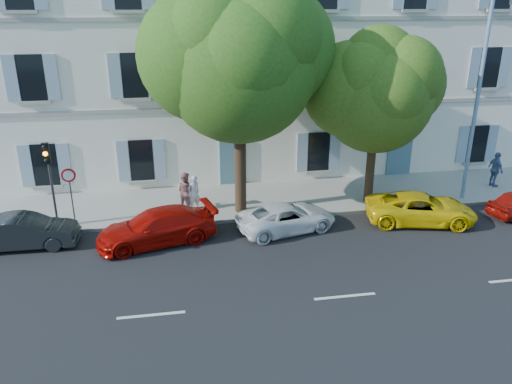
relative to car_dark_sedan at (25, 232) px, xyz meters
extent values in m
plane|color=black|center=(10.73, -1.32, -0.63)|extent=(90.00, 90.00, 0.00)
cube|color=#A09E96|center=(10.73, 3.13, -0.56)|extent=(36.00, 4.50, 0.15)
cube|color=#9E998E|center=(10.73, 0.96, -0.55)|extent=(36.00, 0.16, 0.16)
cube|color=white|center=(10.73, 8.88, 5.37)|extent=(28.00, 7.00, 12.00)
imported|color=black|center=(0.00, 0.00, 0.00)|extent=(3.85, 1.40, 1.26)
imported|color=#A60A04|center=(4.86, -0.48, 0.03)|extent=(4.85, 2.89, 1.32)
imported|color=white|center=(10.02, -0.21, -0.07)|extent=(4.37, 2.79, 1.12)
imported|color=yellow|center=(15.73, -0.38, 0.00)|extent=(4.87, 3.04, 1.26)
cylinder|color=#3A2819|center=(8.43, 1.78, 1.47)|extent=(0.49, 0.49, 3.90)
ellipsoid|color=#396D1B|center=(8.43, 1.78, 5.75)|extent=(6.23, 6.23, 6.86)
cylinder|color=#3A2819|center=(14.33, 1.93, 1.01)|extent=(0.39, 0.39, 2.98)
ellipsoid|color=#47711C|center=(14.33, 1.93, 4.31)|extent=(4.83, 4.83, 5.32)
cylinder|color=#383A3D|center=(0.84, 1.48, 0.98)|extent=(0.10, 0.10, 2.91)
cube|color=black|center=(0.84, 1.33, 2.62)|extent=(0.30, 0.26, 0.82)
sphere|color=orange|center=(0.84, 1.22, 2.64)|extent=(0.17, 0.17, 0.17)
cylinder|color=#383A3D|center=(1.52, 1.49, 0.54)|extent=(0.06, 0.06, 2.05)
cylinder|color=red|center=(1.52, 1.46, 1.66)|extent=(0.56, 0.08, 0.56)
cylinder|color=#7293BF|center=(18.84, 1.57, 3.88)|extent=(0.17, 0.17, 8.72)
imported|color=silver|center=(6.43, 2.21, 0.32)|extent=(0.69, 0.61, 1.59)
imported|color=#AF7070|center=(6.06, 2.30, 0.38)|extent=(1.06, 1.00, 1.72)
imported|color=slate|center=(21.19, 2.74, 0.40)|extent=(0.44, 1.03, 1.75)
camera|label=1|loc=(5.68, -18.18, 8.02)|focal=35.00mm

